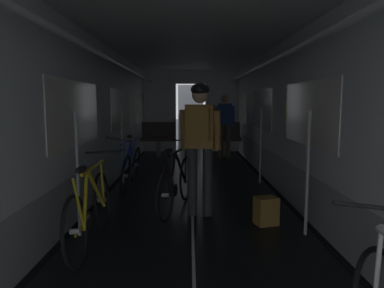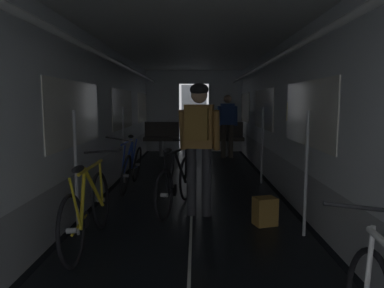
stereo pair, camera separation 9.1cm
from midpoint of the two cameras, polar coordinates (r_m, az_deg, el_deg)
The scene contains 9 objects.
train_car_shell at distance 5.33m, azimuth 0.51°, elevation 8.99°, with size 3.14×12.34×2.57m.
bench_seat_far_left at distance 9.89m, azimuth -4.69°, elevation 1.36°, with size 0.98×0.51×0.95m.
bench_seat_far_right at distance 9.89m, azimuth 5.75°, elevation 1.34°, with size 0.98×0.51×0.95m.
bicycle_yellow at distance 3.88m, azimuth -15.77°, elevation -10.05°, with size 0.44×1.69×0.95m.
bicycle_blue at distance 6.22m, azimuth -9.33°, elevation -3.62°, with size 0.44×1.69×0.96m.
person_cyclist_aisle at distance 4.54m, azimuth 1.68°, elevation 1.49°, with size 0.56×0.43×1.73m.
bicycle_black_in_aisle at distance 4.92m, azimuth -2.06°, elevation -6.23°, with size 0.57×1.65×0.94m.
person_standing_near_bench at distance 9.48m, azimuth 6.00°, elevation 3.58°, with size 0.53×0.23×1.69m.
backpack_on_floor at distance 4.47m, azimuth 12.28°, elevation -10.55°, with size 0.26×0.20×0.34m, color olive.
Camera 2 is at (0.05, -1.73, 1.48)m, focal length 33.05 mm.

